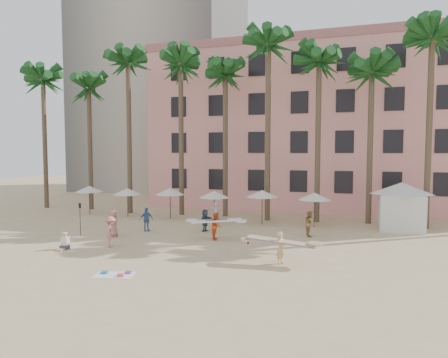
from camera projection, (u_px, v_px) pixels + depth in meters
name	position (u px, v px, depth m)	size (l,w,h in m)	color
ground	(154.00, 263.00, 20.51)	(120.00, 120.00, 0.00)	#D1B789
pink_hotel	(326.00, 130.00, 42.56)	(35.00, 14.00, 16.00)	#FAA098
grey_tower	(163.00, 24.00, 60.32)	(22.00, 18.00, 50.00)	#A89E8E
palm_row	(241.00, 66.00, 33.71)	(44.40, 5.40, 16.30)	brown
umbrella_row	(192.00, 193.00, 33.13)	(22.50, 2.70, 2.73)	#332B23
cabana	(401.00, 202.00, 29.19)	(4.58, 4.58, 3.50)	silver
beach_towel	(115.00, 274.00, 18.59)	(1.99, 1.41, 0.14)	white
carrier_yellow	(281.00, 245.00, 20.34)	(3.44, 0.85, 1.67)	#E1B67E
carrier_white	(216.00, 225.00, 26.05)	(3.33, 1.45, 1.77)	#F45019
beachgoers	(179.00, 223.00, 27.04)	(13.51, 9.29, 1.87)	teal
paddle	(80.00, 215.00, 27.31)	(0.18, 0.04, 2.23)	black
seated_man	(64.00, 244.00, 23.43)	(0.44, 0.76, 0.99)	#3F3F4C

